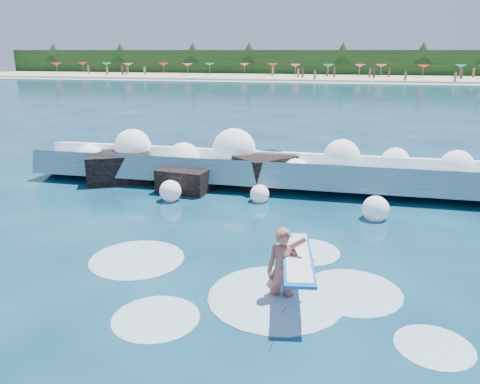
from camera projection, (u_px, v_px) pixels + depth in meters
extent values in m
plane|color=#072839|center=(163.00, 257.00, 11.56)|extent=(200.00, 200.00, 0.00)
cube|color=tan|center=(325.00, 78.00, 84.29)|extent=(140.00, 20.00, 0.40)
cube|color=silver|center=(321.00, 82.00, 74.08)|extent=(140.00, 5.00, 0.08)
cube|color=black|center=(328.00, 63.00, 92.96)|extent=(140.00, 4.00, 5.00)
cube|color=teal|center=(266.00, 174.00, 17.56)|extent=(18.01, 2.74, 1.50)
cube|color=white|center=(270.00, 158.00, 18.18)|extent=(18.01, 1.27, 0.70)
cube|color=black|center=(119.00, 169.00, 18.32)|extent=(2.91, 2.63, 1.28)
cube|color=black|center=(185.00, 182.00, 16.96)|extent=(1.92, 1.57, 0.99)
cube|color=black|center=(264.00, 174.00, 17.47)|extent=(2.49, 2.53, 1.38)
imported|color=#9D5949|center=(283.00, 272.00, 9.47)|extent=(0.71, 0.50, 1.85)
cube|color=blue|center=(297.00, 257.00, 9.37)|extent=(0.96, 2.59, 0.06)
cube|color=white|center=(297.00, 257.00, 9.36)|extent=(0.82, 2.37, 0.06)
cylinder|color=black|center=(283.00, 310.00, 8.36)|extent=(0.01, 0.91, 0.43)
sphere|color=white|center=(90.00, 157.00, 18.58)|extent=(1.00, 1.00, 1.00)
sphere|color=white|center=(133.00, 148.00, 18.75)|extent=(1.49, 1.49, 1.49)
sphere|color=white|center=(184.00, 159.00, 18.22)|extent=(1.29, 1.29, 1.29)
sphere|color=white|center=(234.00, 150.00, 18.05)|extent=(1.69, 1.69, 1.69)
sphere|color=white|center=(296.00, 173.00, 17.02)|extent=(1.04, 1.04, 1.04)
sphere|color=white|center=(342.00, 157.00, 17.04)|extent=(1.33, 1.33, 1.33)
sphere|color=white|center=(395.00, 161.00, 17.14)|extent=(1.01, 1.01, 1.01)
sphere|color=white|center=(457.00, 167.00, 16.16)|extent=(1.16, 1.16, 1.16)
sphere|color=white|center=(170.00, 191.00, 15.85)|extent=(0.74, 0.74, 0.74)
sphere|color=white|center=(260.00, 194.00, 15.80)|extent=(0.65, 0.65, 0.65)
sphere|color=white|center=(376.00, 209.00, 14.13)|extent=(0.81, 0.81, 0.81)
ellipsoid|color=silver|center=(276.00, 297.00, 9.71)|extent=(2.90, 2.90, 0.14)
ellipsoid|color=silver|center=(156.00, 318.00, 8.94)|extent=(1.71, 1.71, 0.09)
ellipsoid|color=silver|center=(352.00, 291.00, 9.93)|extent=(2.14, 2.14, 0.11)
ellipsoid|color=silver|center=(137.00, 259.00, 11.48)|extent=(2.34, 2.34, 0.12)
ellipsoid|color=silver|center=(306.00, 251.00, 11.90)|extent=(1.75, 1.75, 0.09)
ellipsoid|color=silver|center=(434.00, 346.00, 8.08)|extent=(1.38, 1.38, 0.07)
cone|color=red|center=(56.00, 64.00, 94.98)|extent=(2.00, 2.00, 0.50)
cone|color=red|center=(83.00, 64.00, 98.18)|extent=(2.00, 2.00, 0.50)
cone|color=#147E6A|center=(107.00, 64.00, 96.05)|extent=(2.00, 2.00, 0.50)
cone|color=#CF3D6D|center=(128.00, 65.00, 91.77)|extent=(2.00, 2.00, 0.50)
cone|color=red|center=(164.00, 64.00, 93.49)|extent=(2.00, 2.00, 0.50)
cone|color=#CF3D6D|center=(188.00, 65.00, 89.89)|extent=(2.00, 2.00, 0.50)
cone|color=#147E6A|center=(210.00, 64.00, 92.53)|extent=(2.00, 2.00, 0.50)
cone|color=#CF3D6D|center=(244.00, 65.00, 91.21)|extent=(2.00, 2.00, 0.50)
cone|color=red|center=(273.00, 65.00, 89.37)|extent=(2.00, 2.00, 0.50)
cone|color=#CF3D6D|center=(295.00, 65.00, 85.84)|extent=(2.00, 2.00, 0.50)
cone|color=#147E6A|center=(328.00, 66.00, 85.22)|extent=(2.00, 2.00, 0.50)
cone|color=#CF3D6D|center=(360.00, 66.00, 85.06)|extent=(2.00, 2.00, 0.50)
cone|color=#CF3D6D|center=(381.00, 66.00, 84.86)|extent=(2.00, 2.00, 0.50)
cone|color=red|center=(423.00, 66.00, 81.07)|extent=(2.00, 2.00, 0.50)
cone|color=#147E6A|center=(461.00, 66.00, 82.54)|extent=(2.00, 2.00, 0.50)
cube|color=#3F332D|center=(252.00, 72.00, 85.08)|extent=(0.35, 0.22, 1.57)
cube|color=#8C664C|center=(232.00, 70.00, 91.00)|extent=(0.35, 0.22, 1.60)
cube|color=#262633|center=(145.00, 72.00, 84.99)|extent=(0.35, 0.22, 1.62)
cube|color=brown|center=(122.00, 70.00, 91.25)|extent=(0.35, 0.22, 1.56)
cube|color=#3F332D|center=(385.00, 72.00, 82.01)|extent=(0.35, 0.22, 1.59)
cube|color=#8C664C|center=(284.00, 73.00, 82.72)|extent=(0.35, 0.22, 1.49)
cube|color=#262633|center=(82.00, 70.00, 96.19)|extent=(0.35, 0.22, 1.47)
cube|color=brown|center=(290.00, 74.00, 78.46)|extent=(0.35, 0.22, 1.44)
cube|color=#3F332D|center=(139.00, 73.00, 83.61)|extent=(0.35, 0.22, 1.42)
cube|color=#8C664C|center=(273.00, 72.00, 85.99)|extent=(0.35, 0.22, 1.40)
cube|color=#262633|center=(421.00, 73.00, 80.53)|extent=(0.35, 0.22, 1.55)
cube|color=brown|center=(69.00, 71.00, 88.18)|extent=(0.35, 0.22, 1.42)
cube|color=#8C664C|center=(144.00, 71.00, 90.32)|extent=(0.35, 0.22, 1.40)
cube|color=#262633|center=(416.00, 73.00, 80.59)|extent=(0.35, 0.22, 1.51)
cube|color=brown|center=(107.00, 69.00, 96.86)|extent=(0.35, 0.22, 1.59)
cube|color=#3F332D|center=(145.00, 74.00, 82.16)|extent=(0.35, 0.22, 1.62)
cube|color=#8C664C|center=(434.00, 74.00, 75.89)|extent=(0.35, 0.22, 1.54)
cube|color=#262633|center=(304.00, 71.00, 87.33)|extent=(0.35, 0.22, 1.54)
cube|color=brown|center=(61.00, 70.00, 94.08)|extent=(0.35, 0.22, 1.38)
cube|color=#8C664C|center=(262.00, 72.00, 84.10)|extent=(0.35, 0.22, 1.56)
cube|color=#262633|center=(356.00, 73.00, 81.62)|extent=(0.35, 0.22, 1.37)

